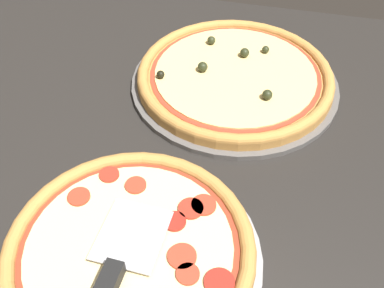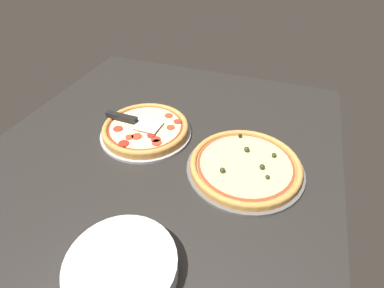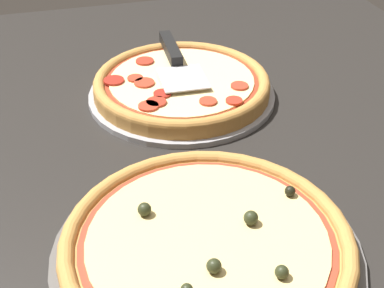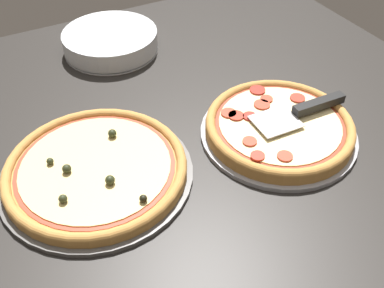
{
  "view_description": "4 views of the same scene",
  "coord_description": "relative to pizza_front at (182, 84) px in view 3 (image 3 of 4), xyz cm",
  "views": [
    {
      "loc": [
        7.72,
        -36.22,
        52.62
      ],
      "look_at": [
        -3.43,
        10.29,
        3.0
      ],
      "focal_mm": 42.0,
      "sensor_mm": 36.0,
      "label": 1
    },
    {
      "loc": [
        72.16,
        37.15,
        68.09
      ],
      "look_at": [
        -3.43,
        10.29,
        3.0
      ],
      "focal_mm": 28.0,
      "sensor_mm": 36.0,
      "label": 2
    },
    {
      "loc": [
        13.99,
        73.95,
        48.69
      ],
      "look_at": [
        -3.43,
        10.29,
        3.0
      ],
      "focal_mm": 50.0,
      "sensor_mm": 36.0,
      "label": 3
    },
    {
      "loc": [
        -63.24,
        42.17,
        64.63
      ],
      "look_at": [
        -3.43,
        10.29,
        3.0
      ],
      "focal_mm": 42.0,
      "sensor_mm": 36.0,
      "label": 4
    }
  ],
  "objects": [
    {
      "name": "ground_plane",
      "position": [
        6.79,
        9.17,
        -4.5
      ],
      "size": [
        132.64,
        120.65,
        3.6
      ],
      "primitive_type": "cube",
      "color": "black"
    },
    {
      "name": "pizza_pan_front",
      "position": [
        -0.03,
        -0.02,
        -2.2
      ],
      "size": [
        33.91,
        33.91,
        1.0
      ],
      "primitive_type": "cylinder",
      "color": "#939399",
      "rests_on": "ground_plane"
    },
    {
      "name": "pizza_front",
      "position": [
        0.0,
        0.0,
        0.0
      ],
      "size": [
        31.87,
        31.87,
        3.23
      ],
      "color": "#B77F3D",
      "rests_on": "pizza_pan_front"
    },
    {
      "name": "pizza_pan_back",
      "position": [
        6.75,
        38.96,
        -2.2
      ],
      "size": [
        38.08,
        38.08,
        1.0
      ],
      "primitive_type": "cylinder",
      "color": "#565451",
      "rests_on": "ground_plane"
    },
    {
      "name": "pizza_back",
      "position": [
        6.74,
        38.96,
        -0.43
      ],
      "size": [
        35.8,
        35.8,
        3.79
      ],
      "color": "#B77F3D",
      "rests_on": "pizza_pan_back"
    },
    {
      "name": "serving_spatula",
      "position": [
        -0.29,
        -7.23,
        2.32
      ],
      "size": [
        8.43,
        22.26,
        2.0
      ],
      "color": "#B7B7BC",
      "rests_on": "pizza_front"
    }
  ]
}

